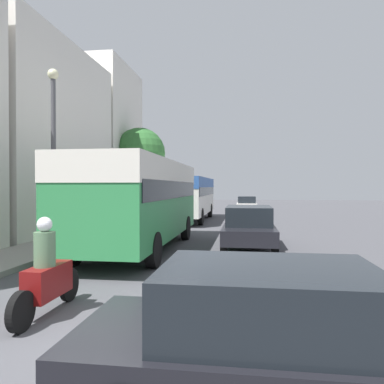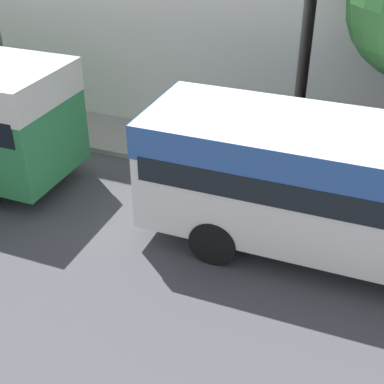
{
  "view_description": "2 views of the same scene",
  "coord_description": "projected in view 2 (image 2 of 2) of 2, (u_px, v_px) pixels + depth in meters",
  "views": [
    {
      "loc": [
        1.96,
        -4.77,
        2.25
      ],
      "look_at": [
        -0.9,
        15.08,
        1.97
      ],
      "focal_mm": 35.0,
      "sensor_mm": 36.0,
      "label": 1
    },
    {
      "loc": [
        7.61,
        19.6,
        7.08
      ],
      "look_at": [
        0.08,
        16.67,
        2.07
      ],
      "focal_mm": 50.0,
      "sensor_mm": 36.0,
      "label": 2
    }
  ],
  "objects": [
    {
      "name": "pedestrian_near_curb",
      "position": [
        337.0,
        152.0,
        13.06
      ],
      "size": [
        0.35,
        0.35,
        1.71
      ],
      "color": "#232838",
      "rests_on": "sidewalk"
    },
    {
      "name": "bus_following",
      "position": [
        377.0,
        183.0,
        10.2
      ],
      "size": [
        2.65,
        9.26,
        2.83
      ],
      "color": "silver",
      "rests_on": "ground_plane"
    }
  ]
}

